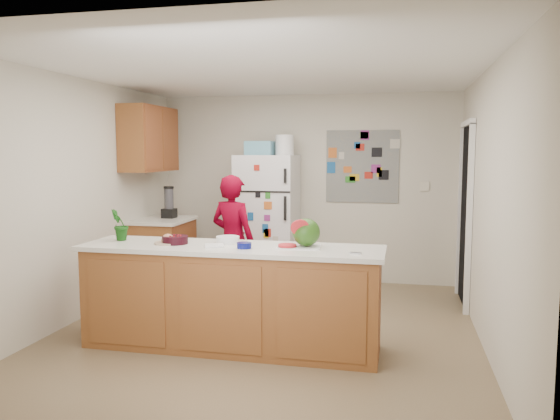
% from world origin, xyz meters
% --- Properties ---
extents(floor, '(4.00, 4.50, 0.02)m').
position_xyz_m(floor, '(0.00, 0.00, -0.01)').
color(floor, brown).
rests_on(floor, ground).
extents(wall_back, '(4.00, 0.02, 2.50)m').
position_xyz_m(wall_back, '(0.00, 2.26, 1.25)').
color(wall_back, beige).
rests_on(wall_back, ground).
extents(wall_left, '(0.02, 4.50, 2.50)m').
position_xyz_m(wall_left, '(-2.01, 0.00, 1.25)').
color(wall_left, beige).
rests_on(wall_left, ground).
extents(wall_right, '(0.02, 4.50, 2.50)m').
position_xyz_m(wall_right, '(2.01, 0.00, 1.25)').
color(wall_right, beige).
rests_on(wall_right, ground).
extents(ceiling, '(4.00, 4.50, 0.02)m').
position_xyz_m(ceiling, '(0.00, 0.00, 2.51)').
color(ceiling, white).
rests_on(ceiling, wall_back).
extents(doorway, '(0.03, 0.85, 2.04)m').
position_xyz_m(doorway, '(1.99, 1.45, 1.02)').
color(doorway, black).
rests_on(doorway, ground).
extents(peninsula_base, '(2.60, 0.62, 0.88)m').
position_xyz_m(peninsula_base, '(-0.20, -0.50, 0.44)').
color(peninsula_base, brown).
rests_on(peninsula_base, floor).
extents(peninsula_top, '(2.68, 0.70, 0.04)m').
position_xyz_m(peninsula_top, '(-0.20, -0.50, 0.90)').
color(peninsula_top, silver).
rests_on(peninsula_top, peninsula_base).
extents(side_counter_base, '(0.60, 0.80, 0.86)m').
position_xyz_m(side_counter_base, '(-1.69, 1.35, 0.43)').
color(side_counter_base, brown).
rests_on(side_counter_base, floor).
extents(side_counter_top, '(0.64, 0.84, 0.04)m').
position_xyz_m(side_counter_top, '(-1.69, 1.35, 0.88)').
color(side_counter_top, silver).
rests_on(side_counter_top, side_counter_base).
extents(upper_cabinets, '(0.35, 1.00, 0.80)m').
position_xyz_m(upper_cabinets, '(-1.82, 1.30, 1.90)').
color(upper_cabinets, brown).
rests_on(upper_cabinets, wall_left).
extents(refrigerator, '(0.75, 0.70, 1.70)m').
position_xyz_m(refrigerator, '(-0.45, 1.88, 0.85)').
color(refrigerator, silver).
rests_on(refrigerator, floor).
extents(fridge_top_bin, '(0.35, 0.28, 0.18)m').
position_xyz_m(fridge_top_bin, '(-0.55, 1.88, 1.79)').
color(fridge_top_bin, '#5999B2').
rests_on(fridge_top_bin, refrigerator).
extents(photo_collage, '(0.95, 0.01, 0.95)m').
position_xyz_m(photo_collage, '(0.75, 2.24, 1.55)').
color(photo_collage, slate).
rests_on(photo_collage, wall_back).
extents(person, '(0.63, 0.50, 1.49)m').
position_xyz_m(person, '(-0.57, 0.75, 0.75)').
color(person, '#680014').
rests_on(person, floor).
extents(blender_appliance, '(0.12, 0.12, 0.38)m').
position_xyz_m(blender_appliance, '(-1.64, 1.45, 1.09)').
color(blender_appliance, black).
rests_on(blender_appliance, side_counter_top).
extents(cutting_board, '(0.39, 0.31, 0.01)m').
position_xyz_m(cutting_board, '(0.40, -0.46, 0.93)').
color(cutting_board, white).
rests_on(cutting_board, peninsula_top).
extents(watermelon, '(0.24, 0.24, 0.24)m').
position_xyz_m(watermelon, '(0.46, -0.44, 1.05)').
color(watermelon, '#345C14').
rests_on(watermelon, cutting_board).
extents(watermelon_slice, '(0.16, 0.16, 0.02)m').
position_xyz_m(watermelon_slice, '(0.31, -0.51, 0.94)').
color(watermelon_slice, '#D23E30').
rests_on(watermelon_slice, cutting_board).
extents(cherry_bowl, '(0.25, 0.25, 0.07)m').
position_xyz_m(cherry_bowl, '(-0.72, -0.50, 0.96)').
color(cherry_bowl, black).
rests_on(cherry_bowl, peninsula_top).
extents(white_bowl, '(0.25, 0.25, 0.06)m').
position_xyz_m(white_bowl, '(-0.27, -0.36, 0.95)').
color(white_bowl, white).
rests_on(white_bowl, peninsula_top).
extents(cobalt_bowl, '(0.14, 0.14, 0.05)m').
position_xyz_m(cobalt_bowl, '(-0.05, -0.59, 0.95)').
color(cobalt_bowl, '#080D58').
rests_on(cobalt_bowl, peninsula_top).
extents(plate, '(0.31, 0.31, 0.02)m').
position_xyz_m(plate, '(-0.78, -0.52, 0.93)').
color(plate, beige).
rests_on(plate, peninsula_top).
extents(paper_towel, '(0.20, 0.19, 0.02)m').
position_xyz_m(paper_towel, '(-0.33, -0.57, 0.93)').
color(paper_towel, white).
rests_on(paper_towel, peninsula_top).
extents(keys, '(0.09, 0.04, 0.01)m').
position_xyz_m(keys, '(0.90, -0.64, 0.93)').
color(keys, gray).
rests_on(keys, peninsula_top).
extents(potted_plant, '(0.19, 0.20, 0.30)m').
position_xyz_m(potted_plant, '(-1.29, -0.45, 1.07)').
color(potted_plant, '#103A10').
rests_on(potted_plant, peninsula_top).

